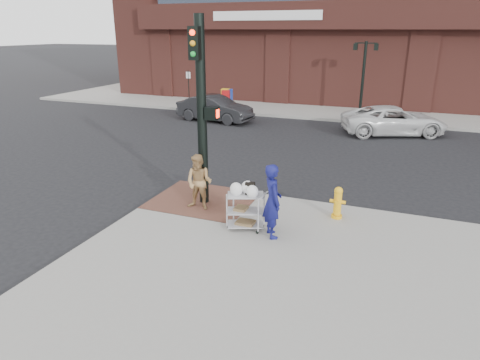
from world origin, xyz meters
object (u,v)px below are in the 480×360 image
at_px(minivan_white, 394,120).
at_px(lamp_post, 364,70).
at_px(traffic_signal_pole, 202,108).
at_px(woman_blue, 272,201).
at_px(pedestrian_tan, 199,182).
at_px(fire_hydrant, 338,202).
at_px(utility_cart, 246,208).
at_px(sedan_dark, 215,108).

bearing_deg(minivan_white, lamp_post, 5.52).
xyz_separation_m(lamp_post, traffic_signal_pole, (-2.48, -15.23, 0.21)).
xyz_separation_m(woman_blue, pedestrian_tan, (-2.31, 0.84, -0.13)).
relative_size(pedestrian_tan, fire_hydrant, 1.79).
relative_size(traffic_signal_pole, pedestrian_tan, 3.29).
bearing_deg(utility_cart, minivan_white, 77.28).
bearing_deg(woman_blue, minivan_white, -43.22).
bearing_deg(fire_hydrant, lamp_post, 94.52).
height_order(lamp_post, traffic_signal_pole, traffic_signal_pole).
bearing_deg(woman_blue, utility_cart, 44.37).
relative_size(lamp_post, pedestrian_tan, 2.63).
distance_m(traffic_signal_pole, utility_cart, 2.94).
relative_size(lamp_post, fire_hydrant, 4.71).
height_order(pedestrian_tan, fire_hydrant, pedestrian_tan).
height_order(utility_cart, fire_hydrant, utility_cart).
bearing_deg(pedestrian_tan, sedan_dark, 110.63).
distance_m(pedestrian_tan, sedan_dark, 12.47).
bearing_deg(traffic_signal_pole, minivan_white, 68.39).
relative_size(pedestrian_tan, utility_cart, 1.27).
relative_size(lamp_post, sedan_dark, 0.95).
height_order(traffic_signal_pole, utility_cart, traffic_signal_pole).
height_order(lamp_post, sedan_dark, lamp_post).
bearing_deg(lamp_post, fire_hydrant, -85.48).
distance_m(pedestrian_tan, minivan_white, 12.57).
bearing_deg(lamp_post, woman_blue, -90.30).
xyz_separation_m(lamp_post, woman_blue, (-0.09, -16.52, -1.58)).
relative_size(sedan_dark, utility_cart, 3.51).
bearing_deg(fire_hydrant, utility_cart, -143.90).
xyz_separation_m(minivan_white, fire_hydrant, (-0.83, -11.01, -0.09)).
bearing_deg(minivan_white, traffic_signal_pole, 136.77).
xyz_separation_m(sedan_dark, fire_hydrant, (8.41, -10.73, -0.11)).
bearing_deg(fire_hydrant, woman_blue, -128.35).
distance_m(lamp_post, traffic_signal_pole, 15.43).
bearing_deg(traffic_signal_pole, sedan_dark, 113.30).
height_order(minivan_white, utility_cart, utility_cart).
xyz_separation_m(lamp_post, pedestrian_tan, (-2.40, -15.68, -1.71)).
xyz_separation_m(lamp_post, fire_hydrant, (1.18, -14.92, -2.03)).
xyz_separation_m(traffic_signal_pole, woman_blue, (2.39, -1.29, -1.79)).
bearing_deg(woman_blue, lamp_post, -34.10).
xyz_separation_m(woman_blue, sedan_dark, (-7.15, 12.33, -0.34)).
height_order(lamp_post, pedestrian_tan, lamp_post).
bearing_deg(minivan_white, utility_cart, 145.66).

